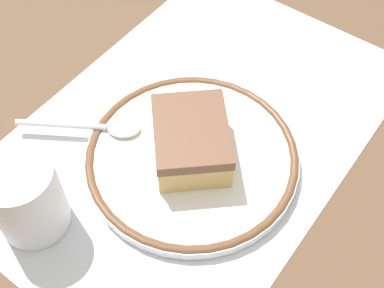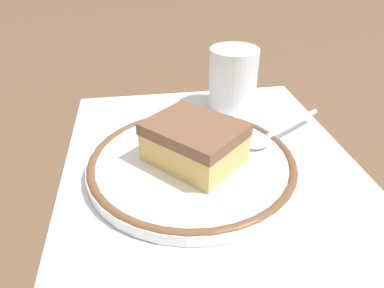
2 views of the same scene
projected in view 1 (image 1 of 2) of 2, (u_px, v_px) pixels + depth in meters
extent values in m
plane|color=brown|center=(196.00, 130.00, 0.60)|extent=(2.40, 2.40, 0.00)
cube|color=silver|center=(196.00, 129.00, 0.60)|extent=(0.49, 0.33, 0.00)
cylinder|color=white|center=(192.00, 158.00, 0.56)|extent=(0.23, 0.23, 0.01)
torus|color=brown|center=(192.00, 157.00, 0.56)|extent=(0.23, 0.23, 0.01)
cube|color=#DBB76B|center=(191.00, 144.00, 0.55)|extent=(0.12, 0.12, 0.03)
cube|color=brown|center=(191.00, 131.00, 0.53)|extent=(0.12, 0.12, 0.01)
ellipsoid|color=silver|center=(124.00, 128.00, 0.58)|extent=(0.04, 0.05, 0.01)
cylinder|color=silver|center=(61.00, 125.00, 0.58)|extent=(0.06, 0.09, 0.01)
cylinder|color=white|center=(26.00, 198.00, 0.49)|extent=(0.07, 0.07, 0.09)
cylinder|color=silver|center=(34.00, 213.00, 0.52)|extent=(0.06, 0.06, 0.03)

